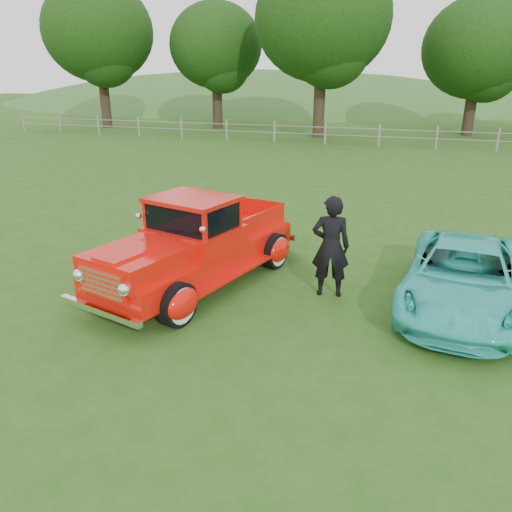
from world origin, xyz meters
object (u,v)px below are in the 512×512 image
(tree_far_west, at_px, (98,32))
(man, at_px, (331,247))
(tree_near_west, at_px, (323,19))
(red_pickup, at_px, (196,246))
(teal_sedan, at_px, (463,277))
(tree_near_east, at_px, (479,48))
(tree_mid_west, at_px, (216,46))

(tree_far_west, distance_m, man, 32.34)
(tree_near_west, xyz_separation_m, red_pickup, (2.26, -23.43, -6.00))
(teal_sedan, bearing_deg, man, -169.00)
(tree_near_east, distance_m, red_pickup, 28.59)
(tree_far_west, relative_size, man, 5.17)
(tree_near_west, relative_size, teal_sedan, 2.47)
(teal_sedan, bearing_deg, tree_near_west, 113.57)
(tree_far_west, height_order, tree_mid_west, tree_far_west)
(tree_far_west, xyz_separation_m, teal_sedan, (23.15, -23.93, -5.90))
(tree_near_west, xyz_separation_m, teal_sedan, (7.15, -22.93, -6.21))
(tree_near_west, xyz_separation_m, tree_near_east, (9.00, 4.00, -1.55))
(tree_mid_west, distance_m, tree_near_east, 17.03)
(tree_near_east, relative_size, teal_sedan, 1.97)
(tree_mid_west, bearing_deg, teal_sedan, -59.70)
(tree_near_west, relative_size, red_pickup, 1.98)
(tree_near_west, relative_size, tree_near_east, 1.25)
(tree_near_west, bearing_deg, teal_sedan, -72.68)
(tree_far_west, xyz_separation_m, tree_mid_west, (8.00, 2.00, -0.94))
(tree_far_west, height_order, man, tree_far_west)
(tree_near_east, xyz_separation_m, red_pickup, (-6.74, -27.43, -4.45))
(tree_near_east, distance_m, teal_sedan, 27.40)
(tree_far_west, relative_size, tree_mid_west, 1.17)
(red_pickup, xyz_separation_m, teal_sedan, (4.90, 0.49, -0.21))
(tree_far_west, relative_size, tree_near_east, 1.19)
(tree_far_west, height_order, tree_near_west, tree_near_west)
(tree_near_east, xyz_separation_m, teal_sedan, (-1.85, -26.93, -4.66))
(tree_near_west, relative_size, man, 5.43)
(tree_far_west, height_order, teal_sedan, tree_far_west)
(tree_mid_west, distance_m, teal_sedan, 30.44)
(tree_near_east, height_order, red_pickup, tree_near_east)
(tree_near_west, height_order, teal_sedan, tree_near_west)
(man, bearing_deg, tree_near_west, -88.81)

